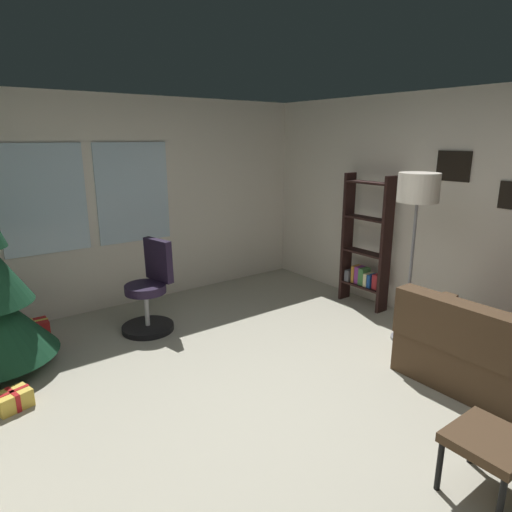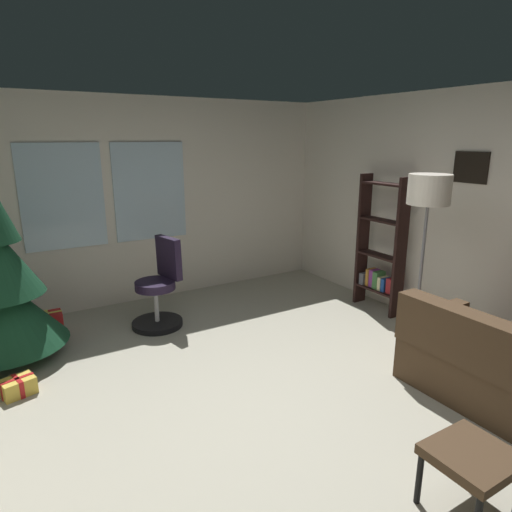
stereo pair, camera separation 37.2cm
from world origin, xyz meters
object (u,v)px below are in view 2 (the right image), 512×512
(bookshelf, at_px, (380,253))
(office_chair, at_px, (160,292))
(floor_lamp, at_px, (428,201))
(gift_box_gold, at_px, (18,387))
(footstool, at_px, (472,460))
(gift_box_red, at_px, (48,325))

(bookshelf, bearing_deg, office_chair, 159.80)
(floor_lamp, bearing_deg, gift_box_gold, 162.67)
(gift_box_gold, bearing_deg, footstool, -51.42)
(footstool, relative_size, gift_box_red, 1.50)
(gift_box_gold, relative_size, bookshelf, 0.18)
(gift_box_red, distance_m, bookshelf, 3.82)
(gift_box_red, height_order, gift_box_gold, gift_box_red)
(gift_box_red, relative_size, bookshelf, 0.18)
(footstool, distance_m, office_chair, 3.43)
(footstool, relative_size, office_chair, 0.44)
(gift_box_red, distance_m, office_chair, 1.20)
(gift_box_red, xyz_separation_m, floor_lamp, (3.15, -2.14, 1.35))
(gift_box_gold, distance_m, floor_lamp, 3.93)
(gift_box_red, distance_m, gift_box_gold, 1.11)
(footstool, xyz_separation_m, office_chair, (-0.61, 3.38, 0.06))
(bookshelf, bearing_deg, gift_box_gold, 177.79)
(footstool, bearing_deg, office_chair, 100.19)
(gift_box_red, bearing_deg, office_chair, -14.81)
(footstool, xyz_separation_m, gift_box_gold, (-2.09, 2.63, -0.26))
(floor_lamp, bearing_deg, footstool, -132.49)
(floor_lamp, bearing_deg, bookshelf, 65.07)
(footstool, bearing_deg, bookshelf, 53.33)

